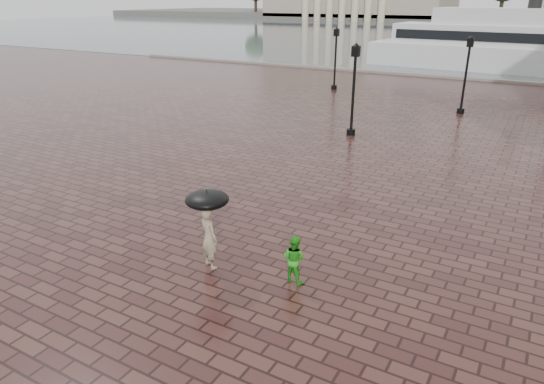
# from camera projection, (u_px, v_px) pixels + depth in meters

# --- Properties ---
(ground) EXTENTS (300.00, 300.00, 0.00)m
(ground) POSITION_uv_depth(u_px,v_px,m) (420.00, 240.00, 14.11)
(ground) COLOR #331917
(ground) RESTS_ON ground
(quay_edge) EXTENTS (80.00, 0.60, 0.30)m
(quay_edge) POSITION_uv_depth(u_px,v_px,m) (516.00, 83.00, 39.91)
(quay_edge) COLOR slate
(quay_edge) RESTS_ON ground
(street_lamps) EXTENTS (21.44, 14.44, 4.40)m
(street_lamps) POSITION_uv_depth(u_px,v_px,m) (472.00, 76.00, 28.17)
(street_lamps) COLOR black
(street_lamps) RESTS_ON ground
(adult_pedestrian) EXTENTS (0.72, 0.60, 1.68)m
(adult_pedestrian) POSITION_uv_depth(u_px,v_px,m) (209.00, 238.00, 12.41)
(adult_pedestrian) COLOR gray
(adult_pedestrian) RESTS_ON ground
(child_pedestrian) EXTENTS (0.65, 0.53, 1.24)m
(child_pedestrian) POSITION_uv_depth(u_px,v_px,m) (294.00, 259.00, 11.84)
(child_pedestrian) COLOR green
(child_pedestrian) RESTS_ON ground
(ferry_near) EXTENTS (23.99, 7.54, 7.74)m
(ferry_near) POSITION_uv_depth(u_px,v_px,m) (495.00, 45.00, 46.44)
(ferry_near) COLOR silver
(ferry_near) RESTS_ON ground
(umbrella) EXTENTS (1.10, 1.10, 1.14)m
(umbrella) POSITION_uv_depth(u_px,v_px,m) (207.00, 200.00, 12.01)
(umbrella) COLOR black
(umbrella) RESTS_ON ground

